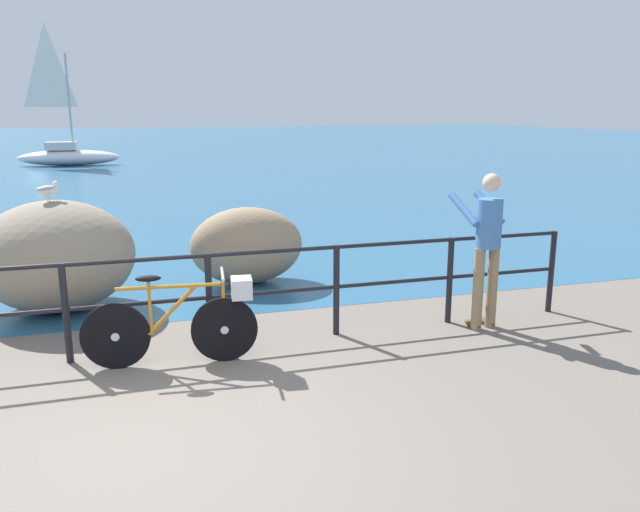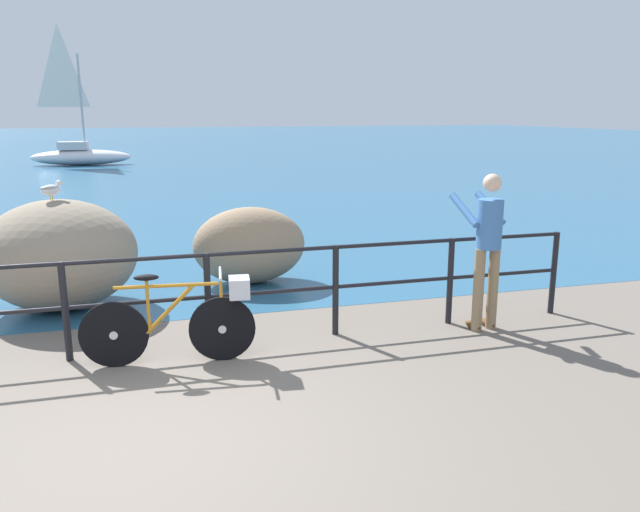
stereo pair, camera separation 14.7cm
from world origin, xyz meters
TOP-DOWN VIEW (x-y plane):
  - ground_plane at (0.00, 20.00)m, footprint 120.00×120.00m
  - sea_surface at (0.00, 47.82)m, footprint 120.00×90.00m
  - promenade_railing at (-0.00, 1.87)m, footprint 9.85×0.07m
  - bicycle at (0.42, 1.51)m, footprint 1.69×0.48m
  - person_at_railing at (3.78, 1.59)m, footprint 0.50×0.66m
  - breakwater_boulder_main at (-0.95, 3.74)m, footprint 1.90×1.75m
  - breakwater_boulder_right at (1.53, 4.27)m, footprint 1.62×1.02m
  - seagull at (-0.97, 3.72)m, footprint 0.29×0.28m
  - sailboat at (-2.68, 26.25)m, footprint 4.45×1.50m

SIDE VIEW (x-z plane):
  - ground_plane at x=0.00m, z-range -0.10..0.00m
  - sea_surface at x=0.00m, z-range 0.00..0.01m
  - bicycle at x=0.42m, z-range 0.00..0.92m
  - breakwater_boulder_right at x=1.53m, z-range 0.00..1.11m
  - promenade_railing at x=0.00m, z-range 0.13..1.15m
  - breakwater_boulder_main at x=-0.95m, z-range 0.00..1.38m
  - sailboat at x=-2.68m, z-range -2.37..3.79m
  - person_at_railing at x=3.78m, z-range 0.10..1.88m
  - seagull at x=-0.97m, z-range 1.40..1.64m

